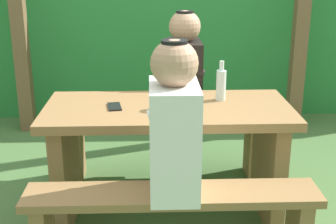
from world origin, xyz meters
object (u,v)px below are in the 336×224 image
bench_far (165,133)px  cell_phone (114,107)px  drinking_glass (165,101)px  person_white_shirt (174,125)px  person_black_coat (184,69)px  bottle_left (221,84)px  picnic_table (168,142)px  bench_near (172,216)px

bench_far → cell_phone: 0.75m
bench_far → drinking_glass: (-0.02, -0.61, 0.43)m
person_white_shirt → person_black_coat: (0.12, 1.10, 0.00)m
bench_far → bottle_left: 0.72m
picnic_table → bench_far: size_ratio=1.00×
picnic_table → person_black_coat: size_ratio=1.95×
picnic_table → drinking_glass: (-0.02, -0.06, 0.27)m
person_white_shirt → cell_phone: 0.62m
bottle_left → cell_phone: bearing=-168.7°
bench_near → person_white_shirt: size_ratio=1.95×
bench_near → bench_far: bearing=90.0°
bench_near → cell_phone: cell_phone is taller
picnic_table → drinking_glass: size_ratio=14.89×
drinking_glass → cell_phone: bearing=172.1°
person_white_shirt → cell_phone: person_white_shirt is taller
picnic_table → person_white_shirt: (0.01, -0.55, 0.31)m
cell_phone → person_white_shirt: bearing=-69.4°
bench_far → person_black_coat: size_ratio=1.95×
bench_near → bench_far: same height
bench_near → bottle_left: bearing=64.6°
person_black_coat → drinking_glass: (-0.15, -0.61, -0.04)m
picnic_table → person_white_shirt: size_ratio=1.95×
person_white_shirt → person_black_coat: size_ratio=1.00×
person_white_shirt → bench_far: bearing=90.4°
bench_near → person_black_coat: person_black_coat is taller
picnic_table → person_white_shirt: 0.63m
person_black_coat → bench_near: bearing=-96.7°
picnic_table → cell_phone: cell_phone is taller
drinking_glass → person_black_coat: bearing=76.5°
bench_near → drinking_glass: (-0.02, 0.50, 0.43)m
drinking_glass → person_white_shirt: bearing=-87.3°
bench_far → person_white_shirt: bearing=-89.6°
person_white_shirt → person_black_coat: 1.11m
picnic_table → bench_near: (0.00, -0.56, -0.16)m
drinking_glass → bottle_left: (0.33, 0.16, 0.05)m
drinking_glass → bottle_left: bearing=26.3°
person_black_coat → bottle_left: person_black_coat is taller
bench_far → person_black_coat: 0.48m
bench_near → cell_phone: size_ratio=10.00×
person_white_shirt → drinking_glass: (-0.02, 0.50, -0.04)m
person_white_shirt → drinking_glass: size_ratio=7.65×
person_black_coat → drinking_glass: bearing=-103.5°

